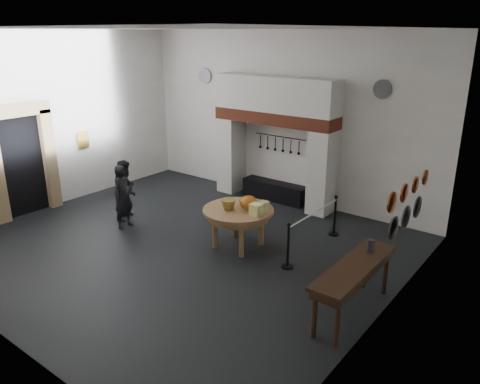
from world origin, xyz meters
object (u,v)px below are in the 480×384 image
Objects in this scene: barrier_post_near at (288,247)px; work_table at (238,210)px; barrier_post_far at (335,216)px; visitor_near at (124,197)px; side_table at (355,267)px; iron_range at (275,191)px; visitor_far at (126,190)px.

work_table is at bearing 173.14° from barrier_post_near.
barrier_post_near is at bearing -6.86° from work_table.
barrier_post_far is (0.00, 2.00, 0.00)m from barrier_post_near.
visitor_near reaches higher than side_table.
visitor_near is 0.69× the size of side_table.
barrier_post_far is at bearing -25.61° from iron_range.
iron_range is 0.86× the size of side_table.
visitor_far reaches higher than work_table.
visitor_far is 5.09m from barrier_post_far.
side_table is 3.23m from barrier_post_far.
visitor_far is at bearing 175.55° from side_table.
side_table and barrier_post_far have the same top height.
barrier_post_near is 2.00m from barrier_post_far.
iron_range is 3.97m from barrier_post_near.
barrier_post_far is (2.40, -1.15, 0.20)m from iron_range.
work_table is 2.91m from visitor_near.
side_table is 2.44× the size of barrier_post_far.
work_table is (1.04, -2.99, 0.59)m from iron_range.
visitor_far is 0.68× the size of side_table.
iron_range is at bearing -58.47° from visitor_far.
side_table is 2.44× the size of barrier_post_near.
side_table is at bearing -94.39° from visitor_near.
visitor_far reaches higher than barrier_post_near.
visitor_far is at bearing -172.97° from work_table.
work_table is 0.69× the size of side_table.
side_table is (6.26, -0.49, 0.12)m from visitor_far.
visitor_far reaches higher than barrier_post_far.
side_table is at bearing -120.32° from visitor_far.
visitor_far is at bearing -177.11° from barrier_post_near.
side_table is at bearing -58.05° from barrier_post_far.
visitor_near reaches higher than work_table.
iron_range is 5.67m from side_table.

